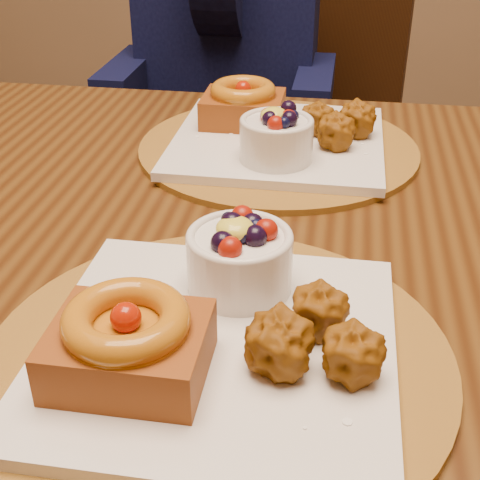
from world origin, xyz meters
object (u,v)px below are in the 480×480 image
place_setting_near (215,329)px  place_setting_far (276,134)px  dining_table (255,287)px  chair_far (310,131)px  diner (229,14)px

place_setting_near → place_setting_far: bearing=90.0°
dining_table → place_setting_far: bearing=90.8°
dining_table → place_setting_near: place_setting_near is taller
place_setting_near → dining_table: bearing=89.2°
place_setting_near → chair_far: size_ratio=0.45×
chair_far → place_setting_near: bearing=-75.7°
place_setting_far → dining_table: bearing=-89.2°
diner → place_setting_near: bearing=-82.6°
place_setting_far → diner: (-0.17, 0.60, 0.03)m
dining_table → chair_far: bearing=89.8°
dining_table → chair_far: (0.00, 1.04, -0.21)m
dining_table → place_setting_near: 0.24m
place_setting_near → place_setting_far: (0.00, 0.43, -0.00)m
dining_table → place_setting_far: (-0.00, 0.21, 0.10)m
chair_far → dining_table: bearing=-75.6°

